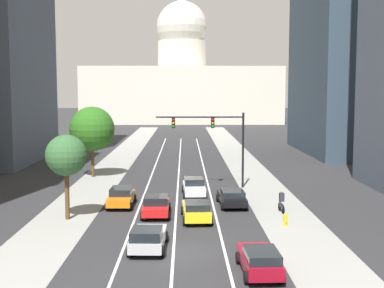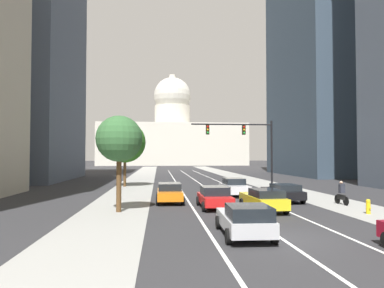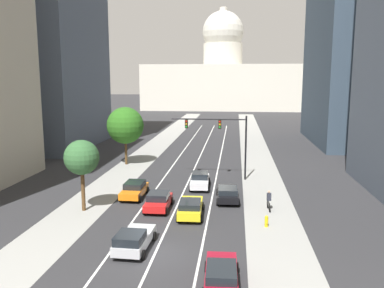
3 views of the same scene
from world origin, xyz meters
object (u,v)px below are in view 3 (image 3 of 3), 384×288
object	(u,v)px
car_crimson	(221,274)
car_white	(200,180)
street_tree_mid_left	(82,158)
fire_hydrant	(266,221)
capitol_building	(223,79)
traffic_signal_mast	(223,133)
cyclist	(269,201)
street_tree_near_left	(125,125)
car_yellow	(190,207)
car_silver	(134,240)
car_red	(158,201)
car_black	(228,193)
car_orange	(134,189)

from	to	relation	value
car_crimson	car_white	xyz separation A→B (m)	(-2.94, 19.72, 0.03)
street_tree_mid_left	fire_hydrant	bearing A→B (deg)	-8.15
capitol_building	car_white	world-z (taller)	capitol_building
car_white	traffic_signal_mast	world-z (taller)	traffic_signal_mast
cyclist	street_tree_near_left	distance (m)	24.18
car_crimson	street_tree_near_left	world-z (taller)	street_tree_near_left
car_yellow	traffic_signal_mast	xyz separation A→B (m)	(2.15, 12.51, 4.41)
car_yellow	street_tree_near_left	distance (m)	22.03
car_crimson	car_silver	world-z (taller)	car_silver
car_crimson	car_red	world-z (taller)	car_red
car_silver	fire_hydrant	xyz separation A→B (m)	(8.96, 5.22, -0.30)
traffic_signal_mast	car_black	bearing A→B (deg)	-84.37
car_yellow	car_silver	world-z (taller)	car_silver
car_orange	car_silver	bearing A→B (deg)	-165.63
car_orange	cyclist	size ratio (longest dim) A/B	2.56
car_red	car_silver	bearing A→B (deg)	179.30
car_orange	cyclist	world-z (taller)	cyclist
car_crimson	traffic_signal_mast	bearing A→B (deg)	0.11
car_orange	fire_hydrant	size ratio (longest dim) A/B	4.85
car_yellow	car_red	world-z (taller)	car_red
car_red	fire_hydrant	size ratio (longest dim) A/B	4.64
car_black	traffic_signal_mast	size ratio (longest dim) A/B	0.57
capitol_building	car_orange	bearing A→B (deg)	-92.28
capitol_building	car_crimson	distance (m)	126.72
car_yellow	traffic_signal_mast	size ratio (longest dim) A/B	0.57
capitol_building	fire_hydrant	bearing A→B (deg)	-86.34
car_yellow	street_tree_near_left	size ratio (longest dim) A/B	0.63
traffic_signal_mast	street_tree_near_left	distance (m)	14.22
car_crimson	car_orange	distance (m)	18.00
car_orange	car_black	size ratio (longest dim) A/B	0.93
capitol_building	car_black	distance (m)	111.27
cyclist	street_tree_mid_left	bearing A→B (deg)	91.86
capitol_building	car_red	world-z (taller)	capitol_building
street_tree_mid_left	car_yellow	bearing A→B (deg)	-2.68
car_orange	traffic_signal_mast	size ratio (longest dim) A/B	0.53
car_crimson	car_black	distance (m)	15.51
car_orange	street_tree_near_left	xyz separation A→B (m)	(-4.72, 14.13, 4.34)
car_orange	car_red	size ratio (longest dim) A/B	1.04
car_red	cyclist	size ratio (longest dim) A/B	2.46
car_silver	street_tree_near_left	world-z (taller)	street_tree_near_left
car_crimson	capitol_building	bearing A→B (deg)	0.20
car_orange	car_white	distance (m)	7.11
car_silver	cyclist	distance (m)	13.19
car_yellow	car_red	size ratio (longest dim) A/B	1.13
car_yellow	street_tree_mid_left	bearing A→B (deg)	84.82
car_silver	traffic_signal_mast	world-z (taller)	traffic_signal_mast
fire_hydrant	street_tree_mid_left	world-z (taller)	street_tree_mid_left
car_white	fire_hydrant	size ratio (longest dim) A/B	5.07
street_tree_near_left	traffic_signal_mast	bearing A→B (deg)	-26.35
car_black	car_white	distance (m)	5.13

